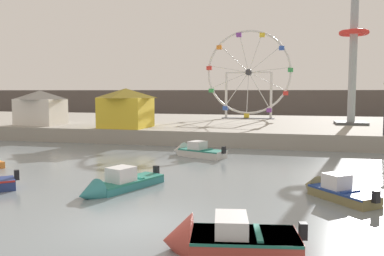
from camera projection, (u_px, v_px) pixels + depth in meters
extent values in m
plane|color=slate|center=(137.00, 224.00, 13.11)|extent=(240.00, 240.00, 0.00)
cube|color=gray|center=(245.00, 127.00, 41.58)|extent=(110.00, 22.97, 1.17)
cube|color=#564C47|center=(261.00, 105.00, 61.94)|extent=(140.00, 3.00, 4.40)
cube|color=#B24238|center=(244.00, 242.00, 10.85)|extent=(3.08, 2.06, 0.48)
cube|color=#237566|center=(245.00, 235.00, 10.83)|extent=(3.06, 2.08, 0.08)
cone|color=#B24238|center=(177.00, 241.00, 10.98)|extent=(1.03, 1.62, 1.51)
cube|color=black|center=(303.00, 231.00, 10.71)|extent=(0.24, 0.27, 0.44)
cube|color=silver|center=(231.00, 225.00, 10.83)|extent=(1.06, 1.40, 0.48)
cube|color=#237566|center=(258.00, 233.00, 10.80)|extent=(0.39, 1.36, 0.06)
cube|color=teal|center=(129.00, 184.00, 17.99)|extent=(2.35, 3.72, 0.37)
cube|color=#237566|center=(129.00, 180.00, 17.97)|extent=(2.35, 3.70, 0.08)
cone|color=teal|center=(89.00, 194.00, 16.16)|extent=(1.35, 1.30, 1.07)
cube|color=black|center=(156.00, 170.00, 19.48)|extent=(0.30, 0.27, 0.44)
cube|color=silver|center=(121.00, 174.00, 17.58)|extent=(1.23, 1.32, 0.62)
cube|color=#237566|center=(136.00, 177.00, 18.33)|extent=(0.95, 0.50, 0.06)
cube|color=silver|center=(202.00, 153.00, 26.40)|extent=(3.31, 2.32, 0.48)
cube|color=#237566|center=(202.00, 150.00, 26.39)|extent=(3.29, 2.32, 0.08)
cone|color=silver|center=(179.00, 151.00, 27.54)|extent=(1.23, 1.43, 1.20)
cube|color=black|center=(224.00, 150.00, 25.42)|extent=(0.28, 0.30, 0.44)
cube|color=silver|center=(197.00, 145.00, 26.58)|extent=(1.23, 1.28, 0.52)
cube|color=#237566|center=(207.00, 150.00, 26.16)|extent=(0.55, 1.05, 0.06)
cube|color=olive|center=(343.00, 196.00, 15.84)|extent=(2.62, 2.85, 0.41)
cube|color=navy|center=(343.00, 191.00, 15.82)|extent=(2.61, 2.84, 0.08)
cone|color=olive|center=(311.00, 186.00, 17.44)|extent=(1.27, 1.24, 1.00)
cube|color=black|center=(376.00, 197.00, 14.45)|extent=(0.31, 0.31, 0.44)
cube|color=silver|center=(337.00, 181.00, 16.11)|extent=(1.19, 1.19, 0.59)
cube|color=navy|center=(350.00, 192.00, 15.50)|extent=(0.79, 0.69, 0.06)
cube|color=black|center=(17.00, 175.00, 17.96)|extent=(0.31, 0.31, 0.44)
torus|color=silver|center=(249.00, 72.00, 45.53)|extent=(9.38, 0.24, 9.38)
cylinder|color=#38383D|center=(249.00, 72.00, 45.53)|extent=(0.70, 0.50, 0.70)
cylinder|color=silver|center=(267.00, 81.00, 45.13)|extent=(4.12, 0.08, 2.12)
cube|color=red|center=(286.00, 93.00, 44.75)|extent=(0.56, 0.48, 0.44)
cylinder|color=silver|center=(269.00, 70.00, 44.96)|extent=(4.55, 0.08, 0.57)
cube|color=#33934C|center=(290.00, 70.00, 44.41)|extent=(0.56, 0.48, 0.44)
cylinder|color=silver|center=(265.00, 59.00, 44.97)|extent=(3.61, 0.08, 2.93)
cube|color=#3356B7|center=(282.00, 48.00, 44.44)|extent=(0.56, 0.48, 0.44)
cylinder|color=silver|center=(255.00, 53.00, 45.16)|extent=(1.52, 0.08, 4.36)
cube|color=yellow|center=(262.00, 35.00, 44.81)|extent=(0.56, 0.48, 0.44)
cylinder|color=silver|center=(244.00, 52.00, 45.47)|extent=(1.21, 0.08, 4.45)
cube|color=purple|center=(239.00, 35.00, 45.43)|extent=(0.56, 0.48, 0.44)
cylinder|color=silver|center=(234.00, 59.00, 45.79)|extent=(3.40, 0.08, 3.17)
cube|color=orange|center=(219.00, 47.00, 46.08)|extent=(0.56, 0.48, 0.44)
cylinder|color=silver|center=(229.00, 69.00, 46.04)|extent=(4.51, 0.08, 0.89)
cube|color=red|center=(209.00, 68.00, 46.57)|extent=(0.56, 0.48, 0.44)
cylinder|color=silver|center=(230.00, 80.00, 46.12)|extent=(4.25, 0.08, 1.82)
cube|color=#33934C|center=(211.00, 91.00, 46.73)|extent=(0.56, 0.48, 0.44)
cylinder|color=silver|center=(237.00, 89.00, 46.01)|extent=(2.67, 0.08, 3.80)
cube|color=#3356B7|center=(225.00, 108.00, 46.52)|extent=(0.56, 0.48, 0.44)
cylinder|color=silver|center=(248.00, 93.00, 45.76)|extent=(0.24, 0.08, 4.57)
cube|color=yellow|center=(247.00, 116.00, 46.01)|extent=(0.56, 0.48, 0.44)
cylinder|color=silver|center=(259.00, 90.00, 45.43)|extent=(2.40, 0.08, 3.97)
cube|color=purple|center=(269.00, 110.00, 45.35)|extent=(0.56, 0.48, 0.44)
cylinder|color=silver|center=(226.00, 95.00, 46.37)|extent=(0.28, 0.28, 5.17)
cylinder|color=silver|center=(271.00, 96.00, 45.16)|extent=(0.28, 0.28, 5.17)
cylinder|color=silver|center=(249.00, 72.00, 45.53)|extent=(5.03, 0.18, 0.18)
cube|color=#4C4C51|center=(248.00, 118.00, 45.99)|extent=(5.83, 1.20, 0.08)
cylinder|color=#999EA3|center=(353.00, 62.00, 37.40)|extent=(0.70, 0.70, 11.51)
torus|color=red|center=(354.00, 33.00, 37.17)|extent=(2.64, 2.64, 0.44)
cube|color=#4C4C51|center=(351.00, 123.00, 37.91)|extent=(2.80, 2.80, 0.24)
cube|color=yellow|center=(126.00, 113.00, 34.50)|extent=(3.95, 3.67, 2.53)
pyramid|color=olive|center=(126.00, 93.00, 34.35)|extent=(4.34, 4.04, 0.80)
cube|color=silver|center=(41.00, 112.00, 37.49)|extent=(4.08, 3.10, 2.36)
pyramid|color=gray|center=(40.00, 95.00, 37.35)|extent=(4.49, 3.41, 0.80)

